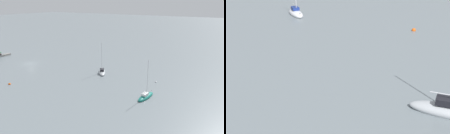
% 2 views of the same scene
% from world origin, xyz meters
% --- Properties ---
extents(ground_plane, '(500.00, 500.00, 0.00)m').
position_xyz_m(ground_plane, '(0.00, 0.00, 0.00)').
color(ground_plane, slate).
extents(seawall_pier, '(7.88, 1.47, 0.63)m').
position_xyz_m(seawall_pier, '(0.00, -16.78, 0.32)').
color(seawall_pier, gray).
rests_on(seawall_pier, ground_plane).
extents(person_seated_brown_left, '(0.41, 0.62, 0.73)m').
position_xyz_m(person_seated_brown_left, '(-0.33, -16.72, 0.89)').
color(person_seated_brown_left, '#1E2333').
rests_on(person_seated_brown_left, seawall_pier).
extents(umbrella_open_green, '(1.38, 1.38, 1.30)m').
position_xyz_m(umbrella_open_green, '(-0.06, -16.81, 1.75)').
color(umbrella_open_green, black).
rests_on(umbrella_open_green, seawall_pier).
extents(sailboat_teal_near, '(5.81, 2.25, 8.49)m').
position_xyz_m(sailboat_teal_near, '(4.46, 42.46, 0.29)').
color(sailboat_teal_near, '#197266').
rests_on(sailboat_teal_near, ground_plane).
extents(sailboat_grey_far, '(6.18, 5.17, 8.95)m').
position_xyz_m(sailboat_grey_far, '(-4.35, 25.38, 0.31)').
color(sailboat_grey_far, '#ADB2B7').
rests_on(sailboat_grey_far, ground_plane).
extents(mooring_buoy_near, '(0.59, 0.59, 0.59)m').
position_xyz_m(mooring_buoy_near, '(14.91, 10.97, 0.10)').
color(mooring_buoy_near, '#EA5914').
rests_on(mooring_buoy_near, ground_plane).
extents(mooring_buoy_mid, '(0.47, 0.47, 0.47)m').
position_xyz_m(mooring_buoy_mid, '(-5.26, 41.17, 0.08)').
color(mooring_buoy_mid, white).
rests_on(mooring_buoy_mid, ground_plane).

